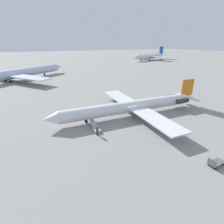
% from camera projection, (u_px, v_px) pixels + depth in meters
% --- Properties ---
extents(ground_plane, '(600.00, 600.00, 0.00)m').
position_uv_depth(ground_plane, '(129.00, 115.00, 37.55)').
color(ground_plane, gray).
extents(airplane_main, '(35.34, 27.25, 6.52)m').
position_uv_depth(airplane_main, '(134.00, 106.00, 37.18)').
color(airplane_main, silver).
rests_on(airplane_main, ground).
extents(airplane_far_center, '(43.81, 35.02, 9.29)m').
position_uv_depth(airplane_far_center, '(15.00, 74.00, 70.00)').
color(airplane_far_center, silver).
rests_on(airplane_far_center, ground).
extents(airplane_far_left, '(43.37, 33.48, 10.83)m').
position_uv_depth(airplane_far_left, '(150.00, 56.00, 151.59)').
color(airplane_far_left, silver).
rests_on(airplane_far_left, ground).
extents(boarding_stairs, '(1.18, 4.06, 1.65)m').
position_uv_depth(boarding_stairs, '(96.00, 129.00, 30.94)').
color(boarding_stairs, '#99999E').
rests_on(boarding_stairs, ground).
extents(passenger, '(0.36, 0.55, 1.74)m').
position_uv_depth(passenger, '(97.00, 130.00, 29.13)').
color(passenger, '#23232D').
rests_on(passenger, ground).
extents(luggage_cart, '(2.26, 1.23, 1.22)m').
position_uv_depth(luggage_cart, '(216.00, 163.00, 22.05)').
color(luggage_cart, '#595B60').
rests_on(luggage_cart, ground).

